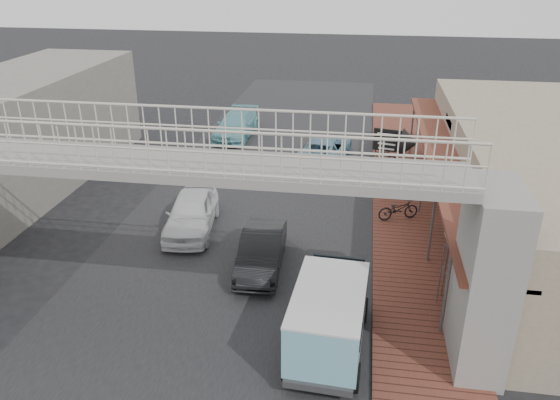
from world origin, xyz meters
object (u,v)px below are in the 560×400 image
(street_clock, at_px, (456,238))
(arrow_sign, at_px, (407,144))
(white_hatchback, at_px, (191,213))
(angkot_van, at_px, (329,311))
(motorcycle_far, at_px, (380,158))
(motorcycle_near, at_px, (398,209))
(dark_sedan, at_px, (262,250))
(angkot_far, at_px, (236,125))
(angkot_curb, at_px, (325,149))

(street_clock, distance_m, arrow_sign, 7.57)
(white_hatchback, height_order, arrow_sign, arrow_sign)
(angkot_van, relative_size, arrow_sign, 1.31)
(motorcycle_far, xyz_separation_m, arrow_sign, (0.90, -3.86, 2.09))
(white_hatchback, bearing_deg, arrow_sign, 18.36)
(angkot_van, xyz_separation_m, arrow_sign, (2.43, 10.18, 1.41))
(motorcycle_near, bearing_deg, dark_sedan, 109.92)
(dark_sedan, relative_size, motorcycle_near, 2.35)
(white_hatchback, distance_m, angkot_van, 8.57)
(angkot_far, bearing_deg, arrow_sign, -39.09)
(white_hatchback, xyz_separation_m, angkot_curb, (4.50, 8.56, -0.08))
(motorcycle_far, distance_m, street_clock, 11.63)
(motorcycle_far, relative_size, street_clock, 0.63)
(white_hatchback, relative_size, motorcycle_far, 2.54)
(street_clock, bearing_deg, dark_sedan, -167.78)
(angkot_curb, relative_size, motorcycle_far, 2.79)
(dark_sedan, distance_m, street_clock, 6.42)
(dark_sedan, bearing_deg, angkot_far, 103.50)
(angkot_van, distance_m, motorcycle_near, 8.63)
(angkot_far, distance_m, motorcycle_near, 13.37)
(dark_sedan, height_order, street_clock, street_clock)
(dark_sedan, xyz_separation_m, motorcycle_near, (4.78, 4.34, -0.11))
(angkot_curb, bearing_deg, angkot_far, -23.46)
(angkot_curb, height_order, angkot_van, angkot_van)
(angkot_far, relative_size, motorcycle_near, 2.83)
(angkot_van, bearing_deg, angkot_far, 113.66)
(angkot_far, xyz_separation_m, motorcycle_far, (8.33, -4.17, -0.08))
(angkot_far, relative_size, motorcycle_far, 2.81)
(motorcycle_far, bearing_deg, angkot_curb, 61.16)
(angkot_curb, relative_size, street_clock, 1.77)
(angkot_far, xyz_separation_m, motorcycle_near, (8.98, -9.90, -0.15))
(white_hatchback, bearing_deg, angkot_far, 87.86)
(angkot_van, xyz_separation_m, motorcycle_near, (2.19, 8.31, -0.74))
(angkot_curb, distance_m, street_clock, 13.16)
(angkot_curb, xyz_separation_m, motorcycle_far, (2.83, -0.81, -0.05))
(dark_sedan, xyz_separation_m, arrow_sign, (5.02, 6.21, 2.04))
(angkot_far, bearing_deg, street_clock, -54.56)
(white_hatchback, distance_m, street_clock, 10.06)
(dark_sedan, bearing_deg, street_clock, -14.88)
(dark_sedan, distance_m, motorcycle_far, 10.88)
(angkot_curb, height_order, motorcycle_near, angkot_curb)
(arrow_sign, bearing_deg, white_hatchback, -140.79)
(white_hatchback, xyz_separation_m, dark_sedan, (3.20, -2.32, -0.08))
(dark_sedan, xyz_separation_m, angkot_curb, (1.29, 10.88, 0.01))
(dark_sedan, relative_size, angkot_van, 0.94)
(angkot_curb, bearing_deg, dark_sedan, 91.16)
(dark_sedan, bearing_deg, motorcycle_near, 39.29)
(angkot_van, bearing_deg, arrow_sign, 79.76)
(arrow_sign, bearing_deg, street_clock, -68.23)
(angkot_curb, distance_m, motorcycle_near, 7.41)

